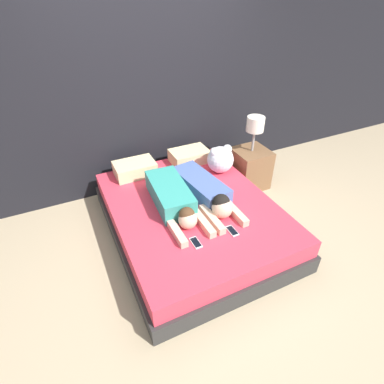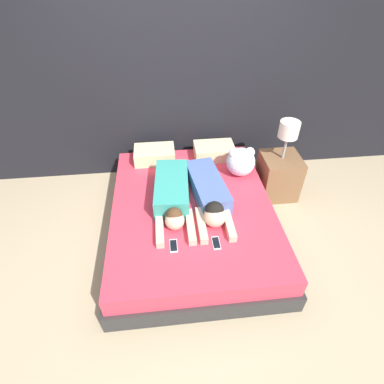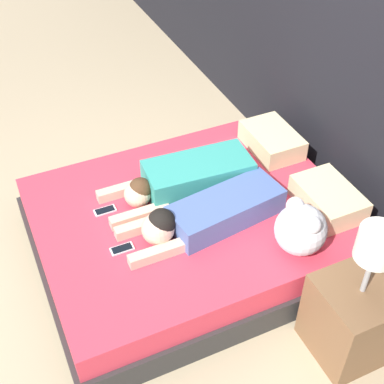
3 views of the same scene
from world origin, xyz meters
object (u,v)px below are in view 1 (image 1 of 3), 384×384
(pillow_head_left, at_px, (135,169))
(person_right, at_px, (207,192))
(cell_phone_left, at_px, (196,243))
(bed, at_px, (192,218))
(plush_toy, at_px, (220,159))
(nightstand, at_px, (250,165))
(person_left, at_px, (173,199))
(cell_phone_right, at_px, (232,231))
(pillow_head_right, at_px, (189,156))

(pillow_head_left, bearing_deg, person_right, -56.63)
(pillow_head_left, relative_size, cell_phone_left, 3.25)
(bed, xyz_separation_m, plush_toy, (0.59, 0.45, 0.37))
(cell_phone_left, height_order, nightstand, nightstand)
(person_left, bearing_deg, cell_phone_right, -59.44)
(pillow_head_right, xyz_separation_m, cell_phone_left, (-0.58, -1.37, -0.07))
(cell_phone_right, bearing_deg, plush_toy, 66.14)
(pillow_head_left, relative_size, person_right, 0.43)
(pillow_head_right, height_order, nightstand, nightstand)
(plush_toy, xyz_separation_m, nightstand, (0.51, 0.07, -0.25))
(cell_phone_right, bearing_deg, pillow_head_left, 110.56)
(pillow_head_left, height_order, person_left, person_left)
(bed, relative_size, cell_phone_right, 14.31)
(person_right, height_order, cell_phone_right, person_right)
(bed, bearing_deg, nightstand, 24.93)
(person_right, bearing_deg, nightstand, 28.49)
(person_right, relative_size, plush_toy, 3.30)
(pillow_head_right, height_order, plush_toy, plush_toy)
(pillow_head_left, distance_m, cell_phone_right, 1.47)
(cell_phone_left, xyz_separation_m, nightstand, (1.32, 1.05, -0.08))
(pillow_head_left, height_order, person_right, person_right)
(bed, distance_m, cell_phone_right, 0.60)
(pillow_head_left, height_order, nightstand, nightstand)
(person_left, xyz_separation_m, plush_toy, (0.79, 0.41, 0.07))
(person_right, distance_m, cell_phone_right, 0.56)
(cell_phone_left, bearing_deg, plush_toy, 50.38)
(plush_toy, bearing_deg, pillow_head_left, 158.24)
(pillow_head_left, relative_size, plush_toy, 1.42)
(pillow_head_right, height_order, cell_phone_right, pillow_head_right)
(person_left, distance_m, person_right, 0.37)
(pillow_head_left, height_order, pillow_head_right, same)
(pillow_head_left, xyz_separation_m, nightstand, (1.46, -0.32, -0.16))
(person_left, bearing_deg, plush_toy, 27.27)
(cell_phone_left, bearing_deg, nightstand, 38.41)
(pillow_head_left, distance_m, cell_phone_left, 1.37)
(person_left, bearing_deg, pillow_head_right, 54.82)
(cell_phone_right, distance_m, plush_toy, 1.10)
(bed, distance_m, pillow_head_left, 0.94)
(plush_toy, relative_size, nightstand, 0.34)
(person_left, xyz_separation_m, nightstand, (1.30, 0.47, -0.18))
(person_left, bearing_deg, nightstand, 19.97)
(person_left, relative_size, plush_toy, 3.17)
(bed, relative_size, person_left, 1.97)
(bed, height_order, pillow_head_left, pillow_head_left)
(person_right, bearing_deg, pillow_head_left, 123.37)
(nightstand, bearing_deg, plush_toy, -172.67)
(bed, xyz_separation_m, person_right, (0.18, 0.01, 0.29))
(person_left, xyz_separation_m, cell_phone_right, (0.35, -0.59, -0.10))
(pillow_head_right, bearing_deg, plush_toy, -58.67)
(pillow_head_right, height_order, person_left, person_left)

